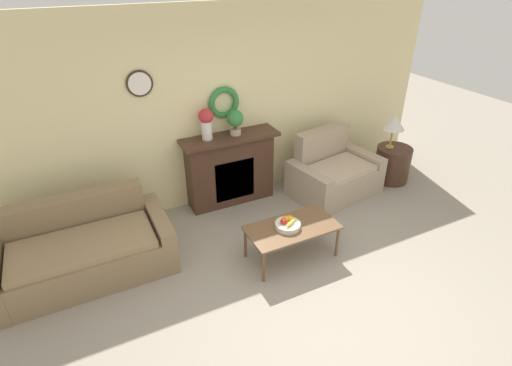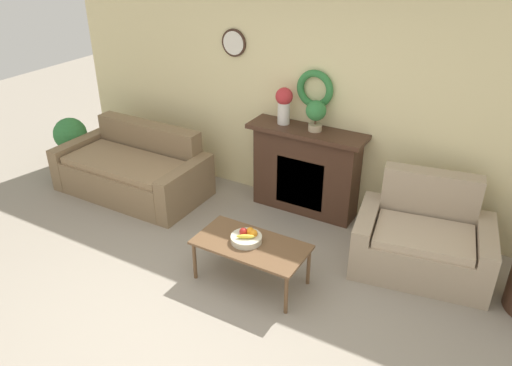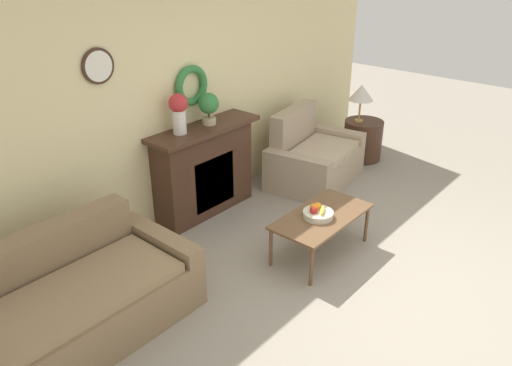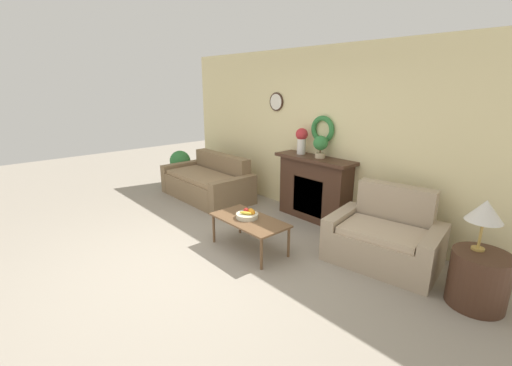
{
  "view_description": "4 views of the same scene",
  "coord_description": "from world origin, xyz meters",
  "px_view_note": "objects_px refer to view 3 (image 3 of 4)",
  "views": [
    {
      "loc": [
        -1.89,
        -2.31,
        3.14
      ],
      "look_at": [
        -0.12,
        1.24,
        0.89
      ],
      "focal_mm": 28.0,
      "sensor_mm": 36.0,
      "label": 1
    },
    {
      "loc": [
        2.11,
        -2.44,
        3.11
      ],
      "look_at": [
        -0.2,
        1.59,
        0.64
      ],
      "focal_mm": 35.0,
      "sensor_mm": 36.0,
      "label": 2
    },
    {
      "loc": [
        -3.45,
        -1.4,
        2.82
      ],
      "look_at": [
        -0.14,
        1.44,
        0.71
      ],
      "focal_mm": 35.0,
      "sensor_mm": 36.0,
      "label": 3
    },
    {
      "loc": [
        3.35,
        -1.84,
        2.14
      ],
      "look_at": [
        -0.22,
        1.31,
        0.76
      ],
      "focal_mm": 24.0,
      "sensor_mm": 36.0,
      "label": 4
    }
  ],
  "objects_px": {
    "loveseat_right": "(313,158)",
    "side_table_by_loveseat": "(363,140)",
    "fireplace": "(204,170)",
    "vase_on_mantel_left": "(179,111)",
    "couch_left": "(73,303)",
    "fruit_bowl": "(318,213)",
    "potted_plant_on_mantel": "(209,106)",
    "coffee_table": "(322,219)",
    "table_lamp": "(361,93)"
  },
  "relations": [
    {
      "from": "coffee_table",
      "to": "table_lamp",
      "type": "relative_size",
      "value": 2.05
    },
    {
      "from": "coffee_table",
      "to": "fruit_bowl",
      "type": "xyz_separation_m",
      "value": [
        -0.05,
        0.02,
        0.08
      ]
    },
    {
      "from": "coffee_table",
      "to": "potted_plant_on_mantel",
      "type": "distance_m",
      "value": 1.7
    },
    {
      "from": "coffee_table",
      "to": "side_table_by_loveseat",
      "type": "height_order",
      "value": "side_table_by_loveseat"
    },
    {
      "from": "fireplace",
      "to": "table_lamp",
      "type": "relative_size",
      "value": 2.62
    },
    {
      "from": "vase_on_mantel_left",
      "to": "couch_left",
      "type": "bearing_deg",
      "value": -159.21
    },
    {
      "from": "table_lamp",
      "to": "loveseat_right",
      "type": "bearing_deg",
      "value": 176.23
    },
    {
      "from": "potted_plant_on_mantel",
      "to": "coffee_table",
      "type": "bearing_deg",
      "value": -88.27
    },
    {
      "from": "couch_left",
      "to": "side_table_by_loveseat",
      "type": "relative_size",
      "value": 3.34
    },
    {
      "from": "couch_left",
      "to": "table_lamp",
      "type": "bearing_deg",
      "value": 1.61
    },
    {
      "from": "loveseat_right",
      "to": "table_lamp",
      "type": "bearing_deg",
      "value": -13.38
    },
    {
      "from": "side_table_by_loveseat",
      "to": "potted_plant_on_mantel",
      "type": "distance_m",
      "value": 2.7
    },
    {
      "from": "loveseat_right",
      "to": "fruit_bowl",
      "type": "height_order",
      "value": "loveseat_right"
    },
    {
      "from": "loveseat_right",
      "to": "potted_plant_on_mantel",
      "type": "bearing_deg",
      "value": 153.1
    },
    {
      "from": "coffee_table",
      "to": "side_table_by_loveseat",
      "type": "distance_m",
      "value": 2.59
    },
    {
      "from": "fruit_bowl",
      "to": "side_table_by_loveseat",
      "type": "bearing_deg",
      "value": 20.14
    },
    {
      "from": "loveseat_right",
      "to": "coffee_table",
      "type": "bearing_deg",
      "value": -151.96
    },
    {
      "from": "fireplace",
      "to": "coffee_table",
      "type": "xyz_separation_m",
      "value": [
        0.14,
        -1.49,
        -0.13
      ]
    },
    {
      "from": "potted_plant_on_mantel",
      "to": "table_lamp",
      "type": "bearing_deg",
      "value": -11.8
    },
    {
      "from": "potted_plant_on_mantel",
      "to": "fruit_bowl",
      "type": "bearing_deg",
      "value": -90.41
    },
    {
      "from": "fireplace",
      "to": "side_table_by_loveseat",
      "type": "relative_size",
      "value": 2.42
    },
    {
      "from": "loveseat_right",
      "to": "vase_on_mantel_left",
      "type": "xyz_separation_m",
      "value": [
        -1.79,
        0.45,
        0.97
      ]
    },
    {
      "from": "fruit_bowl",
      "to": "vase_on_mantel_left",
      "type": "height_order",
      "value": "vase_on_mantel_left"
    },
    {
      "from": "vase_on_mantel_left",
      "to": "coffee_table",
      "type": "bearing_deg",
      "value": -73.43
    },
    {
      "from": "fireplace",
      "to": "potted_plant_on_mantel",
      "type": "bearing_deg",
      "value": -9.01
    },
    {
      "from": "coffee_table",
      "to": "fireplace",
      "type": "bearing_deg",
      "value": 95.2
    },
    {
      "from": "fireplace",
      "to": "fruit_bowl",
      "type": "relative_size",
      "value": 4.61
    },
    {
      "from": "coffee_table",
      "to": "side_table_by_loveseat",
      "type": "relative_size",
      "value": 1.89
    },
    {
      "from": "loveseat_right",
      "to": "fruit_bowl",
      "type": "distance_m",
      "value": 1.75
    },
    {
      "from": "coffee_table",
      "to": "side_table_by_loveseat",
      "type": "bearing_deg",
      "value": 20.88
    },
    {
      "from": "couch_left",
      "to": "potted_plant_on_mantel",
      "type": "height_order",
      "value": "potted_plant_on_mantel"
    },
    {
      "from": "table_lamp",
      "to": "coffee_table",
      "type": "bearing_deg",
      "value": -157.43
    },
    {
      "from": "side_table_by_loveseat",
      "to": "potted_plant_on_mantel",
      "type": "height_order",
      "value": "potted_plant_on_mantel"
    },
    {
      "from": "loveseat_right",
      "to": "side_table_by_loveseat",
      "type": "distance_m",
      "value": 1.07
    },
    {
      "from": "fireplace",
      "to": "side_table_by_loveseat",
      "type": "height_order",
      "value": "fireplace"
    },
    {
      "from": "loveseat_right",
      "to": "table_lamp",
      "type": "xyz_separation_m",
      "value": [
        1.0,
        -0.07,
        0.66
      ]
    },
    {
      "from": "fruit_bowl",
      "to": "potted_plant_on_mantel",
      "type": "height_order",
      "value": "potted_plant_on_mantel"
    },
    {
      "from": "loveseat_right",
      "to": "side_table_by_loveseat",
      "type": "height_order",
      "value": "loveseat_right"
    },
    {
      "from": "side_table_by_loveseat",
      "to": "couch_left",
      "type": "bearing_deg",
      "value": -178.82
    },
    {
      "from": "couch_left",
      "to": "fireplace",
      "type": "bearing_deg",
      "value": 17.49
    },
    {
      "from": "fireplace",
      "to": "vase_on_mantel_left",
      "type": "relative_size",
      "value": 3.24
    },
    {
      "from": "couch_left",
      "to": "vase_on_mantel_left",
      "type": "distance_m",
      "value": 2.13
    },
    {
      "from": "vase_on_mantel_left",
      "to": "loveseat_right",
      "type": "bearing_deg",
      "value": -14.2
    },
    {
      "from": "table_lamp",
      "to": "side_table_by_loveseat",
      "type": "bearing_deg",
      "value": -38.66
    },
    {
      "from": "side_table_by_loveseat",
      "to": "fireplace",
      "type": "bearing_deg",
      "value": 167.44
    },
    {
      "from": "fireplace",
      "to": "coffee_table",
      "type": "distance_m",
      "value": 1.5
    },
    {
      "from": "coffee_table",
      "to": "potted_plant_on_mantel",
      "type": "bearing_deg",
      "value": 91.73
    },
    {
      "from": "fruit_bowl",
      "to": "vase_on_mantel_left",
      "type": "relative_size",
      "value": 0.7
    },
    {
      "from": "loveseat_right",
      "to": "vase_on_mantel_left",
      "type": "height_order",
      "value": "vase_on_mantel_left"
    },
    {
      "from": "fireplace",
      "to": "coffee_table",
      "type": "bearing_deg",
      "value": -84.8
    }
  ]
}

